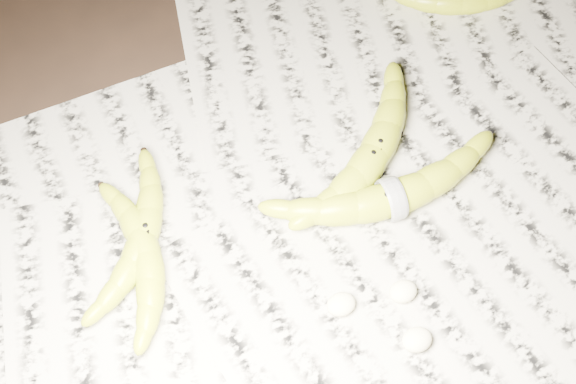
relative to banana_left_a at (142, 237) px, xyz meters
name	(u,v)px	position (x,y,z in m)	size (l,w,h in m)	color
ground	(308,203)	(0.19, -0.02, -0.02)	(3.00, 3.00, 0.00)	black
newspaper_patch	(320,217)	(0.19, -0.05, -0.02)	(0.90, 0.70, 0.01)	#ACA794
banana_left_a	(142,237)	(0.00, 0.00, 0.00)	(0.19, 0.05, 0.03)	#A4B616
banana_left_b	(146,257)	(0.00, -0.02, 0.00)	(0.17, 0.05, 0.03)	#A4B616
banana_center	(374,153)	(0.28, -0.01, 0.00)	(0.22, 0.07, 0.04)	#A4B616
banana_taped	(392,197)	(0.27, -0.07, 0.00)	(0.25, 0.07, 0.04)	#A4B616
banana_upper_a	(461,1)	(0.49, 0.16, 0.00)	(0.16, 0.05, 0.03)	#A4B616
measuring_tape	(392,197)	(0.27, -0.07, 0.00)	(0.05, 0.05, 0.00)	white
flesh_chunk_a	(341,303)	(0.17, -0.15, -0.01)	(0.03, 0.03, 0.02)	beige
flesh_chunk_b	(418,338)	(0.22, -0.22, -0.01)	(0.03, 0.03, 0.02)	beige
flesh_chunk_c	(404,290)	(0.23, -0.17, -0.01)	(0.03, 0.03, 0.02)	beige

